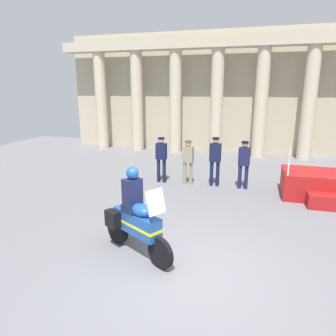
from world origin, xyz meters
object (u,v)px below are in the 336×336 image
object	(u,v)px
officer_in_row_3	(244,161)
reviewing_stand	(331,187)
motorcycle_with_rider	(135,218)
officer_in_row_2	(215,158)
officer_in_row_0	(161,156)
officer_in_row_1	(188,159)

from	to	relation	value
officer_in_row_3	reviewing_stand	bearing A→B (deg)	178.28
motorcycle_with_rider	officer_in_row_2	bearing A→B (deg)	109.78
officer_in_row_0	officer_in_row_1	xyz separation A→B (m)	(1.01, -0.01, -0.04)
officer_in_row_0	officer_in_row_1	distance (m)	1.01
officer_in_row_0	officer_in_row_1	size ratio (longest dim) A/B	1.04
officer_in_row_0	officer_in_row_2	size ratio (longest dim) A/B	0.96
officer_in_row_0	officer_in_row_3	xyz separation A→B (m)	(2.98, 0.05, -0.01)
officer_in_row_1	motorcycle_with_rider	xyz separation A→B (m)	(-0.01, -5.10, -0.17)
officer_in_row_1	motorcycle_with_rider	bearing A→B (deg)	95.04
officer_in_row_0	officer_in_row_3	distance (m)	2.98
reviewing_stand	officer_in_row_1	size ratio (longest dim) A/B	1.79
reviewing_stand	officer_in_row_0	world-z (taller)	reviewing_stand
officer_in_row_2	officer_in_row_3	world-z (taller)	officer_in_row_2
officer_in_row_1	reviewing_stand	bearing A→B (deg)	-178.14
officer_in_row_2	motorcycle_with_rider	size ratio (longest dim) A/B	0.93
officer_in_row_0	officer_in_row_1	world-z (taller)	officer_in_row_0
officer_in_row_1	officer_in_row_3	bearing A→B (deg)	-173.11
officer_in_row_1	officer_in_row_3	world-z (taller)	officer_in_row_3
officer_in_row_3	motorcycle_with_rider	world-z (taller)	motorcycle_with_rider
officer_in_row_1	officer_in_row_2	xyz separation A→B (m)	(0.96, 0.10, 0.08)
reviewing_stand	officer_in_row_3	bearing A→B (deg)	173.14
officer_in_row_0	reviewing_stand	bearing A→B (deg)	-177.64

